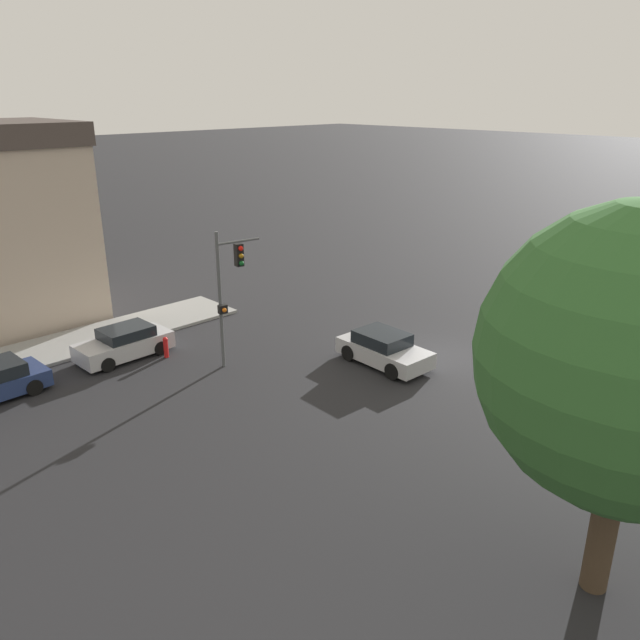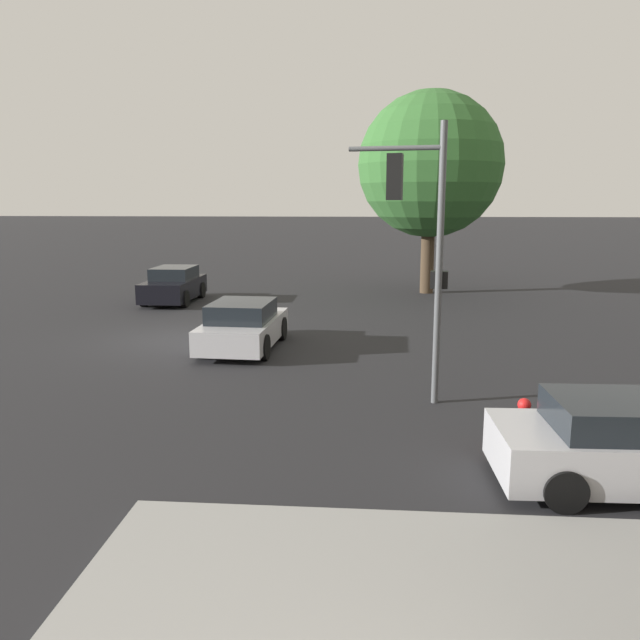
# 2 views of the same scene
# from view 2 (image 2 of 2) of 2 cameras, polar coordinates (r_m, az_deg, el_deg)

# --- Properties ---
(ground_plane) EXTENTS (300.00, 300.00, 0.00)m
(ground_plane) POSITION_cam_2_polar(r_m,az_deg,el_deg) (19.41, -12.98, -1.70)
(ground_plane) COLOR black
(street_tree) EXTENTS (6.34, 6.34, 8.86)m
(street_tree) POSITION_cam_2_polar(r_m,az_deg,el_deg) (28.60, 10.05, 13.78)
(street_tree) COLOR #423323
(street_tree) RESTS_ON ground_plane
(traffic_signal) EXTENTS (0.50, 2.05, 5.63)m
(traffic_signal) POSITION_cam_2_polar(r_m,az_deg,el_deg) (12.70, 9.03, 8.52)
(traffic_signal) COLOR #515456
(traffic_signal) RESTS_ON ground_plane
(crossing_car_0) EXTENTS (3.99, 1.87, 1.44)m
(crossing_car_0) POSITION_cam_2_polar(r_m,az_deg,el_deg) (26.45, -13.22, 3.10)
(crossing_car_0) COLOR black
(crossing_car_0) RESTS_ON ground_plane
(crossing_car_1) EXTENTS (4.08, 2.08, 1.37)m
(crossing_car_1) POSITION_cam_2_polar(r_m,az_deg,el_deg) (17.70, -7.03, -0.54)
(crossing_car_1) COLOR #B7B7BC
(crossing_car_1) RESTS_ON ground_plane
(parked_car_0) EXTENTS (1.92, 3.99, 1.33)m
(parked_car_0) POSITION_cam_2_polar(r_m,az_deg,el_deg) (10.25, 26.59, -10.22)
(parked_car_0) COLOR #B7B7BC
(parked_car_0) RESTS_ON ground_plane
(fire_hydrant) EXTENTS (0.22, 0.22, 0.92)m
(fire_hydrant) POSITION_cam_2_polar(r_m,az_deg,el_deg) (11.02, 18.08, -8.96)
(fire_hydrant) COLOR red
(fire_hydrant) RESTS_ON ground_plane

